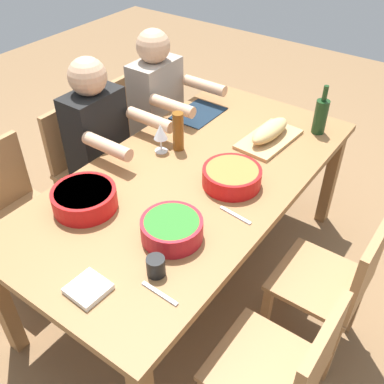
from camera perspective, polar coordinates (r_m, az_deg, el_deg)
ground_plane at (r=2.75m, az=0.00°, el=-10.30°), size 8.00×8.00×0.00m
dining_table at (r=2.30m, az=0.00°, el=0.72°), size 1.98×1.01×0.74m
chair_far_center at (r=2.18m, az=18.23°, el=-10.95°), size 0.40×0.40×0.85m
chair_near_right at (r=2.63m, az=-22.03°, el=-1.96°), size 0.40×0.40×0.85m
chair_far_right at (r=1.86m, az=11.77°, el=-21.79°), size 0.40×0.40×0.85m
chair_near_center at (r=2.87m, az=-13.51°, el=3.69°), size 0.40×0.40×0.85m
diner_near_center at (r=2.64m, az=-11.45°, el=6.23°), size 0.41×0.53×1.20m
chair_near_left at (r=3.18m, az=-6.40°, el=8.30°), size 0.40×0.40×0.85m
diner_near_left at (r=2.97m, az=-3.97°, el=10.87°), size 0.41×0.53×1.20m
serving_bowl_fruit at (r=2.17m, az=5.15°, el=2.09°), size 0.29×0.29×0.09m
serving_bowl_greens at (r=1.87m, az=-2.61°, el=-4.64°), size 0.27×0.27×0.09m
serving_bowl_salad at (r=2.08m, az=-13.69°, el=-0.71°), size 0.30×0.30×0.10m
cutting_board at (r=2.55m, az=9.87°, el=6.71°), size 0.41×0.25×0.02m
bread_loaf at (r=2.53m, az=10.00°, el=7.77°), size 0.33×0.13×0.09m
wine_bottle at (r=2.65m, az=16.24°, el=9.43°), size 0.08×0.08×0.29m
beer_bottle at (r=2.40m, az=-1.79°, el=7.80°), size 0.06×0.06×0.22m
wine_glass at (r=2.38m, az=-4.08°, el=7.61°), size 0.08×0.08×0.17m
fork_far_center at (r=2.01m, az=5.61°, el=-2.99°), size 0.04×0.17×0.01m
cup_far_right at (r=1.74m, az=-4.68°, el=-9.51°), size 0.07×0.07×0.08m
fork_far_right at (r=1.70m, az=-4.20°, el=-12.90°), size 0.02×0.17×0.01m
placemat_near_left at (r=2.79m, az=0.83°, el=10.07°), size 0.32×0.23×0.01m
napkin_stack at (r=1.75m, az=-13.22°, el=-12.03°), size 0.15×0.15×0.02m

